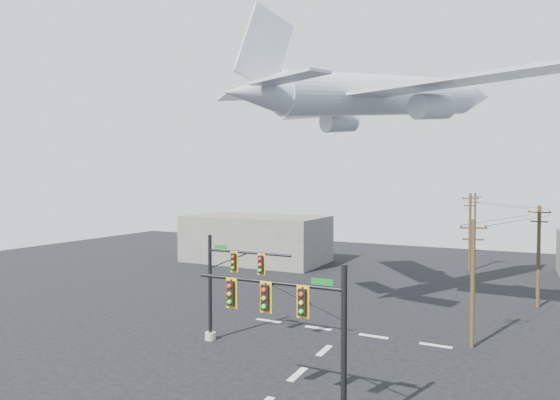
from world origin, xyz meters
The scene contains 10 objects.
lane_markings centered at (0.00, 5.33, 0.01)m, with size 14.00×21.20×0.01m.
signal_mast_near centered at (2.55, -1.09, 4.00)m, with size 7.25×0.78×7.05m.
signal_mast_far centered at (-6.20, 6.51, 3.69)m, with size 6.21×0.76×6.92m.
utility_pole_a centered at (8.08, 12.62, 4.21)m, with size 1.59×0.50×8.05m.
utility_pole_b centered at (12.22, 25.27, 4.43)m, with size 1.70×0.50×8.47m.
utility_pole_c centered at (5.81, 40.39, 4.78)m, with size 1.79×0.80×9.14m.
utility_pole_d centered at (5.20, 57.81, 4.66)m, with size 1.82×0.52×8.89m.
power_lines centered at (8.04, 34.92, 8.09)m, with size 8.63×45.20×0.72m.
airliner centered at (0.99, 18.22, 17.16)m, with size 24.12×26.38×7.44m.
building_left centered at (-20.00, 35.00, 3.00)m, with size 18.00×10.00×6.00m, color slate.
Camera 1 is at (10.20, -18.60, 10.26)m, focal length 30.00 mm.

